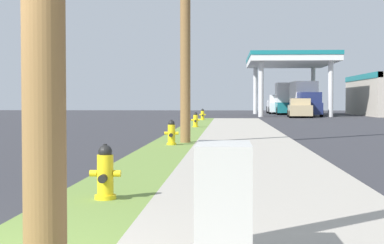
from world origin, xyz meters
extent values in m
cylinder|color=yellow|center=(0.78, 3.83, 0.15)|extent=(0.29, 0.29, 0.06)
cylinder|color=yellow|center=(0.78, 3.83, 0.42)|extent=(0.22, 0.22, 0.60)
sphere|color=black|center=(0.78, 3.83, 0.76)|extent=(0.19, 0.19, 0.19)
cylinder|color=black|center=(0.78, 3.83, 0.84)|extent=(0.06, 0.06, 0.05)
cylinder|color=yellow|center=(0.62, 3.83, 0.47)|extent=(0.10, 0.09, 0.09)
cylinder|color=yellow|center=(0.94, 3.83, 0.47)|extent=(0.10, 0.09, 0.09)
cylinder|color=black|center=(0.78, 3.66, 0.42)|extent=(0.11, 0.12, 0.11)
cylinder|color=yellow|center=(0.74, 13.73, 0.15)|extent=(0.29, 0.29, 0.06)
cylinder|color=yellow|center=(0.74, 13.73, 0.42)|extent=(0.22, 0.22, 0.60)
sphere|color=black|center=(0.74, 13.73, 0.76)|extent=(0.19, 0.19, 0.19)
cylinder|color=black|center=(0.74, 13.73, 0.84)|extent=(0.06, 0.06, 0.05)
cylinder|color=yellow|center=(0.58, 13.73, 0.47)|extent=(0.10, 0.09, 0.09)
cylinder|color=yellow|center=(0.90, 13.73, 0.47)|extent=(0.10, 0.09, 0.09)
cylinder|color=black|center=(0.74, 13.56, 0.42)|extent=(0.11, 0.12, 0.11)
cylinder|color=yellow|center=(0.82, 25.54, 0.15)|extent=(0.29, 0.29, 0.06)
cylinder|color=yellow|center=(0.82, 25.54, 0.42)|extent=(0.22, 0.22, 0.60)
sphere|color=black|center=(0.82, 25.54, 0.76)|extent=(0.19, 0.19, 0.19)
cylinder|color=black|center=(0.82, 25.54, 0.84)|extent=(0.06, 0.06, 0.05)
cylinder|color=yellow|center=(0.66, 25.54, 0.47)|extent=(0.10, 0.09, 0.09)
cylinder|color=yellow|center=(0.98, 25.54, 0.47)|extent=(0.10, 0.09, 0.09)
cylinder|color=black|center=(0.82, 25.37, 0.42)|extent=(0.11, 0.12, 0.11)
cylinder|color=yellow|center=(0.70, 36.30, 0.15)|extent=(0.29, 0.29, 0.06)
cylinder|color=yellow|center=(0.70, 36.30, 0.42)|extent=(0.22, 0.22, 0.60)
sphere|color=black|center=(0.70, 36.30, 0.76)|extent=(0.19, 0.19, 0.19)
cylinder|color=black|center=(0.70, 36.30, 0.84)|extent=(0.06, 0.06, 0.05)
cylinder|color=yellow|center=(0.54, 36.30, 0.47)|extent=(0.10, 0.09, 0.09)
cylinder|color=yellow|center=(0.86, 36.30, 0.47)|extent=(0.10, 0.09, 0.09)
cylinder|color=black|center=(0.70, 36.13, 0.42)|extent=(0.11, 0.12, 0.11)
cylinder|color=olive|center=(1.09, 14.75, 4.43)|extent=(0.44, 0.43, 8.61)
cube|color=#B7B7B2|center=(2.40, 0.73, 0.61)|extent=(0.45, 0.79, 0.98)
cylinder|color=silver|center=(5.20, 48.18, 2.38)|extent=(0.44, 0.44, 4.76)
cylinder|color=silver|center=(11.10, 48.18, 2.38)|extent=(0.44, 0.44, 4.76)
cylinder|color=silver|center=(5.20, 58.99, 2.38)|extent=(0.44, 0.44, 4.76)
cylinder|color=silver|center=(11.10, 58.99, 2.38)|extent=(0.44, 0.44, 4.76)
cube|color=white|center=(8.15, 53.58, 5.01)|extent=(7.70, 12.61, 0.50)
cube|color=#197A7F|center=(8.15, 53.58, 5.44)|extent=(7.80, 12.71, 0.36)
cube|color=#47474C|center=(8.15, 48.18, 0.80)|extent=(0.70, 1.10, 1.60)
cube|color=#47474C|center=(8.15, 58.99, 0.80)|extent=(0.70, 1.10, 1.60)
cube|color=#197A7F|center=(14.88, 53.58, 3.55)|extent=(0.50, 13.78, 0.50)
cube|color=tan|center=(8.32, 46.58, 0.59)|extent=(2.08, 4.60, 0.85)
cube|color=tan|center=(8.31, 46.36, 1.29)|extent=(1.72, 2.12, 0.56)
cylinder|color=black|center=(7.56, 48.33, 0.30)|extent=(0.26, 0.61, 0.60)
cylinder|color=black|center=(9.28, 48.23, 0.30)|extent=(0.26, 0.61, 0.60)
cylinder|color=black|center=(7.36, 44.94, 0.30)|extent=(0.26, 0.61, 0.60)
cylinder|color=black|center=(9.08, 44.83, 0.30)|extent=(0.26, 0.61, 0.60)
cube|color=#197075|center=(8.11, 57.05, 0.71)|extent=(2.10, 6.43, 1.00)
cube|color=white|center=(8.10, 56.28, 2.16)|extent=(2.02, 4.00, 1.90)
cube|color=#197075|center=(8.15, 59.09, 1.66)|extent=(1.87, 2.08, 0.90)
cylinder|color=black|center=(7.21, 59.71, 0.38)|extent=(0.23, 0.76, 0.76)
cylinder|color=black|center=(9.11, 59.68, 0.38)|extent=(0.23, 0.76, 0.76)
cylinder|color=black|center=(7.12, 54.41, 0.38)|extent=(0.23, 0.76, 0.76)
cylinder|color=black|center=(9.02, 54.38, 0.38)|extent=(0.23, 0.76, 0.76)
cube|color=navy|center=(9.24, 50.65, 0.71)|extent=(2.31, 6.49, 1.00)
cube|color=white|center=(9.20, 51.42, 2.16)|extent=(2.15, 4.06, 1.90)
cube|color=navy|center=(9.34, 48.60, 1.66)|extent=(1.94, 2.13, 0.90)
cylinder|color=black|center=(10.32, 48.05, 0.38)|extent=(0.26, 0.77, 0.76)
cylinder|color=black|center=(8.42, 47.96, 0.38)|extent=(0.26, 0.77, 0.76)
cylinder|color=black|center=(10.06, 53.34, 0.38)|extent=(0.26, 0.77, 0.76)
cylinder|color=black|center=(8.17, 53.25, 0.38)|extent=(0.26, 0.77, 0.76)
cube|color=white|center=(7.60, 60.47, 0.71)|extent=(2.06, 5.42, 1.00)
cube|color=white|center=(7.59, 59.50, 1.59)|extent=(1.86, 2.07, 0.76)
cube|color=white|center=(7.62, 61.66, 1.33)|extent=(1.91, 2.94, 0.24)
cylinder|color=black|center=(8.53, 58.31, 0.38)|extent=(0.23, 0.76, 0.76)
cylinder|color=black|center=(6.63, 58.34, 0.38)|extent=(0.23, 0.76, 0.76)
cylinder|color=black|center=(8.58, 62.61, 0.38)|extent=(0.23, 0.76, 0.76)
cylinder|color=black|center=(6.68, 62.64, 0.38)|extent=(0.23, 0.76, 0.76)
camera|label=1|loc=(2.44, -4.24, 1.46)|focal=57.00mm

